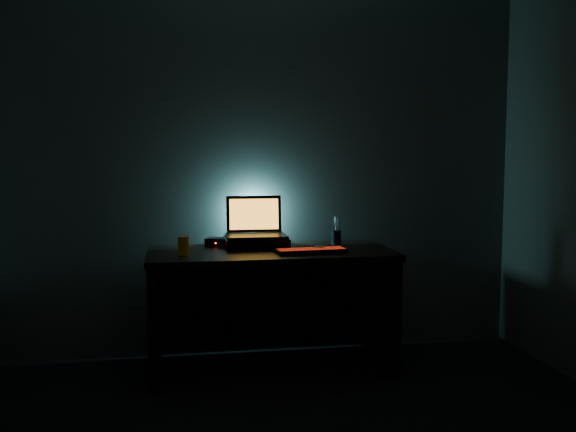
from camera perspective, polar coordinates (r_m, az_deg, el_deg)
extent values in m
cube|color=#4E5954|center=(4.29, -2.31, 4.33)|extent=(3.50, 0.00, 2.50)
cube|color=black|center=(3.97, -1.54, -3.33)|extent=(1.50, 0.70, 0.04)
cube|color=black|center=(4.00, -11.76, -8.85)|extent=(0.06, 0.64, 0.71)
cube|color=black|center=(4.20, 8.19, -8.09)|extent=(0.06, 0.64, 0.71)
cube|color=black|center=(4.36, -2.17, -7.53)|extent=(1.38, 0.02, 0.65)
cube|color=black|center=(4.10, -2.84, -2.33)|extent=(0.40, 0.31, 0.06)
cube|color=black|center=(4.10, -2.84, -1.79)|extent=(0.38, 0.26, 0.02)
cube|color=black|center=(4.21, -3.05, 0.18)|extent=(0.36, 0.05, 0.24)
cube|color=orange|center=(4.20, -3.04, 0.17)|extent=(0.32, 0.03, 0.20)
cube|color=black|center=(3.85, 2.07, -3.11)|extent=(0.43, 0.17, 0.02)
cube|color=red|center=(3.85, 2.07, -2.92)|extent=(0.41, 0.15, 0.00)
cube|color=#0B1150|center=(3.92, 2.84, -3.11)|extent=(0.26, 0.24, 0.00)
cube|color=gray|center=(3.92, 2.85, -2.89)|extent=(0.07, 0.10, 0.03)
cylinder|color=black|center=(4.21, 4.31, -1.92)|extent=(0.08, 0.08, 0.09)
cylinder|color=#FEB40D|center=(3.80, -9.28, -2.64)|extent=(0.08, 0.08, 0.11)
cube|color=black|center=(4.16, -6.16, -2.30)|extent=(0.19, 0.17, 0.05)
sphere|color=#FF0C07|center=(4.11, -6.45, -2.42)|extent=(0.01, 0.01, 0.01)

